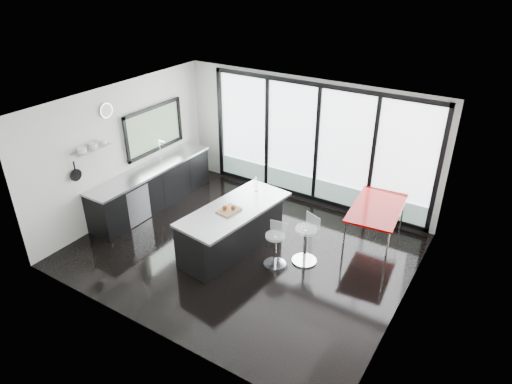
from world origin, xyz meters
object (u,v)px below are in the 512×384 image
Objects in this scene: island at (232,227)px; bar_stool_near at (275,250)px; red_table at (375,225)px; bar_stool_far at (305,245)px.

island is 0.96m from bar_stool_near.
bar_stool_near is 0.42× the size of red_table.
red_table is (2.23, 1.60, -0.06)m from island.
island is 1.42m from bar_stool_far.
island is at bearing 172.05° from bar_stool_near.
island is 1.54× the size of red_table.
island is 3.63× the size of bar_stool_near.
bar_stool_far is 0.47× the size of red_table.
red_table is at bearing 44.81° from bar_stool_near.
island is at bearing -142.77° from bar_stool_far.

